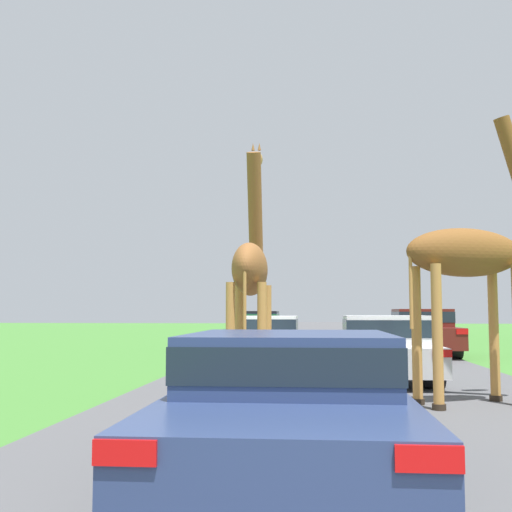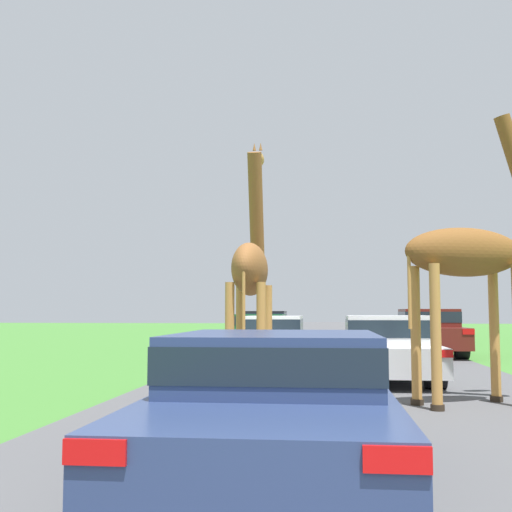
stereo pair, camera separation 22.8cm
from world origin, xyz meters
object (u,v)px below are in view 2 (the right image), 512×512
object	(u,v)px
giraffe_near_road	(251,269)
car_rear_follower	(261,332)
car_queue_right	(388,347)
car_far_ahead	(274,338)
car_lead_maroon	(277,401)
giraffe_companion	(472,254)
car_verge_right	(266,327)
car_queue_left	(429,331)

from	to	relation	value
giraffe_near_road	car_rear_follower	distance (m)	11.80
car_queue_right	car_far_ahead	xyz separation A→B (m)	(-2.80, 4.48, -0.01)
car_lead_maroon	car_far_ahead	xyz separation A→B (m)	(-1.08, 12.71, 0.02)
car_lead_maroon	car_far_ahead	world-z (taller)	car_far_ahead
giraffe_near_road	car_far_ahead	world-z (taller)	giraffe_near_road
giraffe_companion	giraffe_near_road	bearing A→B (deg)	-129.54
car_verge_right	car_rear_follower	size ratio (longest dim) A/B	1.10
car_queue_right	car_queue_left	size ratio (longest dim) A/B	0.85
giraffe_companion	car_lead_maroon	world-z (taller)	giraffe_companion
car_queue_right	car_rear_follower	size ratio (longest dim) A/B	1.02
giraffe_companion	car_queue_right	xyz separation A→B (m)	(-1.04, 3.37, -1.65)
giraffe_near_road	car_far_ahead	xyz separation A→B (m)	(-0.12, 6.63, -1.55)
car_queue_right	car_verge_right	world-z (taller)	car_verge_right
car_queue_left	car_rear_follower	size ratio (longest dim) A/B	1.20
car_verge_right	giraffe_near_road	bearing A→B (deg)	-85.49
car_verge_right	car_queue_right	bearing A→B (deg)	-74.76
giraffe_companion	car_far_ahead	distance (m)	8.90
car_far_ahead	car_queue_left	bearing A→B (deg)	37.55
car_lead_maroon	car_queue_left	xyz separation A→B (m)	(3.83, 16.48, 0.14)
car_queue_right	car_far_ahead	bearing A→B (deg)	122.00
giraffe_near_road	car_queue_left	bearing A→B (deg)	64.90
giraffe_companion	car_queue_right	bearing A→B (deg)	175.79
giraffe_companion	car_verge_right	distance (m)	18.81
car_queue_left	car_far_ahead	size ratio (longest dim) A/B	1.02
giraffe_near_road	car_queue_right	size ratio (longest dim) A/B	1.22
giraffe_near_road	giraffe_companion	size ratio (longest dim) A/B	0.98
car_far_ahead	car_verge_right	size ratio (longest dim) A/B	1.07
car_queue_right	car_verge_right	size ratio (longest dim) A/B	0.93
giraffe_companion	car_queue_left	xyz separation A→B (m)	(1.07, 11.62, -1.55)
car_lead_maroon	giraffe_companion	bearing A→B (deg)	60.40
giraffe_near_road	giraffe_companion	world-z (taller)	giraffe_companion
car_lead_maroon	car_rear_follower	xyz separation A→B (m)	(-1.97, 17.73, 0.03)
car_verge_right	car_rear_follower	world-z (taller)	car_verge_right
giraffe_companion	car_queue_right	world-z (taller)	giraffe_companion
car_lead_maroon	car_verge_right	xyz separation A→B (m)	(-2.28, 22.91, 0.11)
giraffe_companion	car_queue_left	size ratio (longest dim) A/B	1.06
car_far_ahead	car_verge_right	bearing A→B (deg)	96.72
car_verge_right	car_queue_left	bearing A→B (deg)	-46.50
giraffe_near_road	car_queue_left	distance (m)	11.53
car_queue_left	car_verge_right	world-z (taller)	car_queue_left
car_rear_follower	car_queue_left	bearing A→B (deg)	-12.23
car_far_ahead	car_verge_right	distance (m)	10.28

